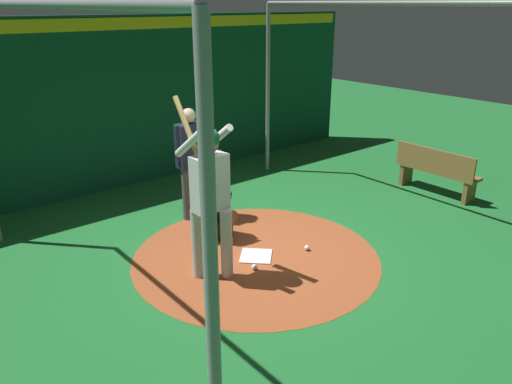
{
  "coord_description": "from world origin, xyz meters",
  "views": [
    {
      "loc": [
        4.64,
        -3.82,
        3.26
      ],
      "look_at": [
        0.0,
        0.0,
        0.95
      ],
      "focal_mm": 34.74,
      "sensor_mm": 36.0,
      "label": 1
    }
  ],
  "objects": [
    {
      "name": "ground_plane",
      "position": [
        0.0,
        0.0,
        0.0
      ],
      "size": [
        27.01,
        27.01,
        0.0
      ],
      "primitive_type": "plane",
      "color": "#1E6B2D"
    },
    {
      "name": "dirt_circle",
      "position": [
        0.0,
        0.0,
        0.0
      ],
      "size": [
        3.37,
        3.37,
        0.01
      ],
      "primitive_type": "cylinder",
      "color": "#9E4C28",
      "rests_on": "ground"
    },
    {
      "name": "home_plate",
      "position": [
        0.0,
        0.0,
        0.01
      ],
      "size": [
        0.59,
        0.59,
        0.01
      ],
      "primitive_type": "cube",
      "rotation": [
        0.0,
        0.0,
        0.79
      ],
      "color": "white",
      "rests_on": "dirt_circle"
    },
    {
      "name": "batter",
      "position": [
        0.04,
        -0.75,
        1.2
      ],
      "size": [
        0.68,
        0.49,
        2.25
      ],
      "color": "#BCBCC0",
      "rests_on": "ground"
    },
    {
      "name": "catcher",
      "position": [
        -0.84,
        -0.07,
        0.38
      ],
      "size": [
        0.58,
        0.4,
        0.96
      ],
      "color": "black",
      "rests_on": "ground"
    },
    {
      "name": "umpire",
      "position": [
        -1.68,
        0.07,
        1.0
      ],
      "size": [
        0.22,
        0.49,
        1.78
      ],
      "color": "#4C4C51",
      "rests_on": "ground"
    },
    {
      "name": "back_wall",
      "position": [
        -3.84,
        0.0,
        1.55
      ],
      "size": [
        0.23,
        11.01,
        3.07
      ],
      "color": "#0F472D",
      "rests_on": "ground"
    },
    {
      "name": "cage_frame",
      "position": [
        0.0,
        0.0,
        2.27
      ],
      "size": [
        5.63,
        5.24,
        3.28
      ],
      "color": "gray",
      "rests_on": "ground"
    },
    {
      "name": "bench",
      "position": [
        0.19,
        4.03,
        0.44
      ],
      "size": [
        1.51,
        0.36,
        0.85
      ],
      "color": "olive",
      "rests_on": "ground"
    },
    {
      "name": "baseball_0",
      "position": [
        0.27,
        -0.25,
        0.04
      ],
      "size": [
        0.07,
        0.07,
        0.07
      ],
      "primitive_type": "sphere",
      "color": "white",
      "rests_on": "dirt_circle"
    },
    {
      "name": "baseball_1",
      "position": [
        0.32,
        0.66,
        0.04
      ],
      "size": [
        0.07,
        0.07,
        0.07
      ],
      "primitive_type": "sphere",
      "color": "white",
      "rests_on": "dirt_circle"
    }
  ]
}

